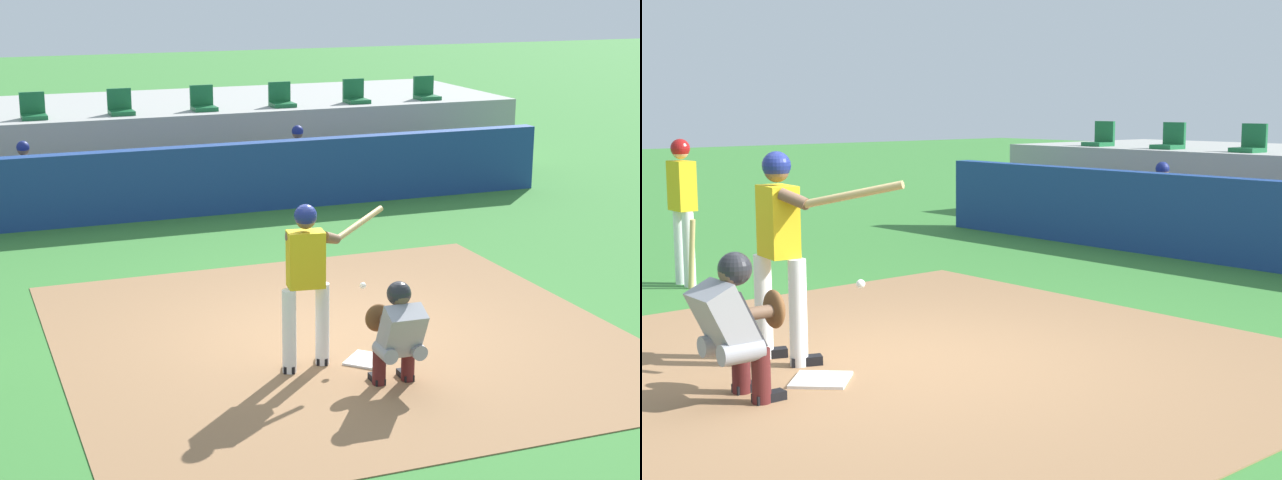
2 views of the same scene
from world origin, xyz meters
The scene contains 16 objects.
ground_plane centered at (0.00, 0.00, 0.00)m, with size 80.00×80.00×0.00m, color #387A33.
dirt_infield centered at (0.00, 0.00, 0.01)m, with size 6.40×6.40×0.01m, color #936B47.
home_plate centered at (0.00, -0.80, 0.02)m, with size 0.44×0.44×0.02m, color white.
batter_at_plate centered at (-0.67, -0.72, 1.04)m, with size 1.37×0.67×1.80m.
catcher_crouched centered at (0.00, -1.51, 0.61)m, with size 0.49×1.43×1.13m.
dugout_wall centered at (0.00, 6.50, 0.60)m, with size 13.00×0.30×1.20m, color navy.
dugout_bench centered at (0.00, 7.50, 0.23)m, with size 11.80×0.44×0.45m, color olive.
dugout_player_0 centered at (-2.82, 7.34, 0.67)m, with size 0.49×0.70×1.30m.
dugout_player_1 centered at (2.11, 7.34, 0.67)m, with size 0.49×0.70×1.30m.
stands_platform centered at (0.00, 10.90, 0.70)m, with size 15.00×4.40×1.40m, color #9E9E99.
stadium_seat_2 centered at (-2.44, 9.38, 1.53)m, with size 0.46×0.46×0.48m.
stadium_seat_3 centered at (-0.81, 9.38, 1.53)m, with size 0.46×0.46×0.48m.
stadium_seat_4 centered at (0.81, 9.38, 1.53)m, with size 0.46×0.46×0.48m.
stadium_seat_5 centered at (2.44, 9.38, 1.53)m, with size 0.46×0.46×0.48m.
stadium_seat_6 centered at (4.06, 9.38, 1.53)m, with size 0.46×0.46×0.48m.
stadium_seat_7 centered at (5.69, 9.38, 1.53)m, with size 0.46×0.46×0.48m.
Camera 1 is at (-4.18, -10.38, 4.18)m, focal length 57.73 mm.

